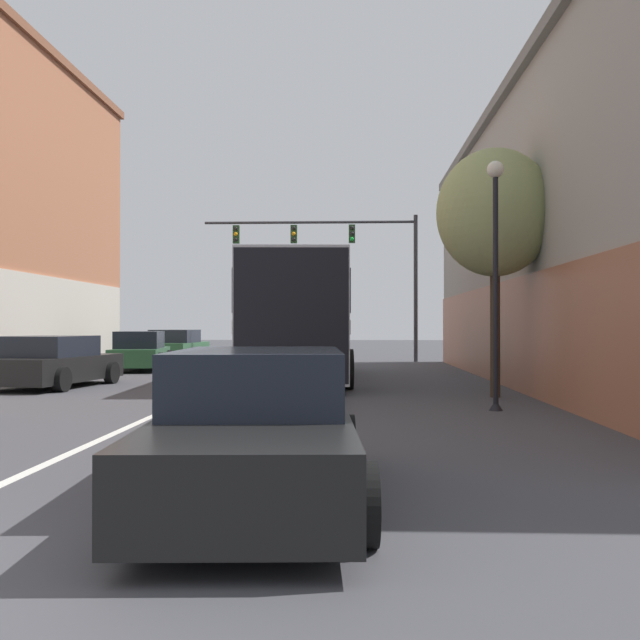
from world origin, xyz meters
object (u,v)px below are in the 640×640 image
(traffic_signal_gantry, at_px, (343,251))
(street_lamp, at_px, (496,266))
(hatchback_foreground, at_px, (258,429))
(parked_car_left_near, at_px, (140,352))
(bus, at_px, (297,315))
(street_tree_near, at_px, (495,213))
(parked_car_left_distant, at_px, (52,363))
(parked_car_left_mid, at_px, (176,346))

(traffic_signal_gantry, bearing_deg, street_lamp, -80.82)
(street_lamp, bearing_deg, hatchback_foreground, -115.88)
(parked_car_left_near, bearing_deg, bus, -133.64)
(bus, xyz_separation_m, traffic_signal_gantry, (1.22, 11.19, 2.97))
(street_lamp, bearing_deg, street_tree_near, 79.53)
(parked_car_left_distant, bearing_deg, hatchback_foreground, -143.15)
(bus, bearing_deg, street_tree_near, -140.24)
(bus, distance_m, street_tree_near, 7.37)
(parked_car_left_near, xyz_separation_m, traffic_signal_gantry, (7.10, 6.89, 4.21))
(parked_car_left_near, height_order, street_tree_near, street_tree_near)
(bus, relative_size, traffic_signal_gantry, 1.16)
(hatchback_foreground, bearing_deg, street_lamp, -29.06)
(bus, height_order, parked_car_left_near, bus)
(hatchback_foreground, distance_m, street_lamp, 8.33)
(parked_car_left_near, bearing_deg, traffic_signal_gantry, -53.28)
(bus, xyz_separation_m, parked_car_left_distant, (-6.09, -2.96, -1.27))
(parked_car_left_distant, bearing_deg, bus, -56.76)
(parked_car_left_mid, bearing_deg, street_tree_near, -142.05)
(parked_car_left_near, relative_size, parked_car_left_distant, 0.98)
(bus, bearing_deg, hatchback_foreground, 179.98)
(hatchback_foreground, height_order, parked_car_left_near, parked_car_left_near)
(parked_car_left_mid, xyz_separation_m, street_tree_near, (10.97, -16.21, 3.39))
(parked_car_left_distant, xyz_separation_m, street_tree_near, (10.86, -2.22, 3.43))
(parked_car_left_distant, relative_size, street_tree_near, 0.82)
(parked_car_left_near, bearing_deg, street_lamp, -147.40)
(parked_car_left_near, bearing_deg, parked_car_left_distant, 170.88)
(bus, relative_size, street_tree_near, 1.99)
(parked_car_left_mid, bearing_deg, parked_car_left_distant, -175.68)
(hatchback_foreground, xyz_separation_m, parked_car_left_mid, (-6.96, 26.10, 0.03))
(hatchback_foreground, distance_m, parked_car_left_mid, 27.01)
(parked_car_left_distant, relative_size, street_lamp, 0.97)
(parked_car_left_mid, relative_size, parked_car_left_distant, 0.97)
(parked_car_left_near, height_order, street_lamp, street_lamp)
(traffic_signal_gantry, bearing_deg, parked_car_left_distant, -117.33)
(bus, xyz_separation_m, street_tree_near, (4.78, -5.18, 2.17))
(parked_car_left_mid, relative_size, street_lamp, 0.94)
(traffic_signal_gantry, xyz_separation_m, street_lamp, (3.07, -18.99, -2.18))
(parked_car_left_near, height_order, parked_car_left_distant, parked_car_left_near)
(parked_car_left_mid, distance_m, street_lamp, 21.65)
(bus, height_order, hatchback_foreground, bus)
(parked_car_left_mid, height_order, street_lamp, street_lamp)
(bus, xyz_separation_m, parked_car_left_near, (-5.87, 4.30, -1.24))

